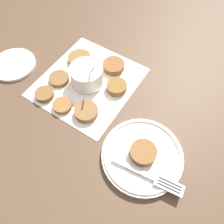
% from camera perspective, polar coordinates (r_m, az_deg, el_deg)
% --- Properties ---
extents(ground_plane, '(4.00, 4.00, 0.00)m').
position_cam_1_polar(ground_plane, '(0.71, -7.55, 6.22)').
color(ground_plane, '#4C3828').
extents(napkin, '(0.32, 0.29, 0.00)m').
position_cam_1_polar(napkin, '(0.72, -6.37, 7.96)').
color(napkin, white).
rests_on(napkin, ground_plane).
extents(sauce_bowl, '(0.11, 0.11, 0.12)m').
position_cam_1_polar(sauce_bowl, '(0.70, -6.66, 9.43)').
color(sauce_bowl, white).
rests_on(sauce_bowl, napkin).
extents(fritter_0, '(0.06, 0.06, 0.02)m').
position_cam_1_polar(fritter_0, '(0.70, -17.25, 4.47)').
color(fritter_0, brown).
rests_on(fritter_0, napkin).
extents(fritter_1, '(0.07, 0.07, 0.02)m').
position_cam_1_polar(fritter_1, '(0.64, -6.76, 0.13)').
color(fritter_1, brown).
rests_on(fritter_1, napkin).
extents(fritter_2, '(0.07, 0.07, 0.02)m').
position_cam_1_polar(fritter_2, '(0.74, 0.41, 11.99)').
color(fritter_2, brown).
rests_on(fritter_2, napkin).
extents(fritter_3, '(0.08, 0.08, 0.01)m').
position_cam_1_polar(fritter_3, '(0.78, -8.48, 13.67)').
color(fritter_3, brown).
rests_on(fritter_3, napkin).
extents(fritter_4, '(0.06, 0.06, 0.01)m').
position_cam_1_polar(fritter_4, '(0.67, -12.84, 1.70)').
color(fritter_4, brown).
rests_on(fritter_4, napkin).
extents(fritter_5, '(0.06, 0.06, 0.01)m').
position_cam_1_polar(fritter_5, '(0.73, -13.66, 8.49)').
color(fritter_5, brown).
rests_on(fritter_5, napkin).
extents(fritter_6, '(0.06, 0.06, 0.02)m').
position_cam_1_polar(fritter_6, '(0.69, 1.23, 6.61)').
color(fritter_6, brown).
rests_on(fritter_6, napkin).
extents(serving_plate, '(0.21, 0.21, 0.02)m').
position_cam_1_polar(serving_plate, '(0.59, 7.89, -11.16)').
color(serving_plate, white).
rests_on(serving_plate, ground_plane).
extents(fritter_on_plate, '(0.07, 0.07, 0.02)m').
position_cam_1_polar(fritter_on_plate, '(0.57, 8.15, -10.40)').
color(fritter_on_plate, brown).
rests_on(fritter_on_plate, serving_plate).
extents(fork, '(0.04, 0.19, 0.00)m').
position_cam_1_polar(fork, '(0.56, 11.09, -16.69)').
color(fork, silver).
rests_on(fork, serving_plate).
extents(extra_saucer, '(0.15, 0.15, 0.01)m').
position_cam_1_polar(extra_saucer, '(0.83, -24.31, 11.23)').
color(extra_saucer, white).
rests_on(extra_saucer, ground_plane).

